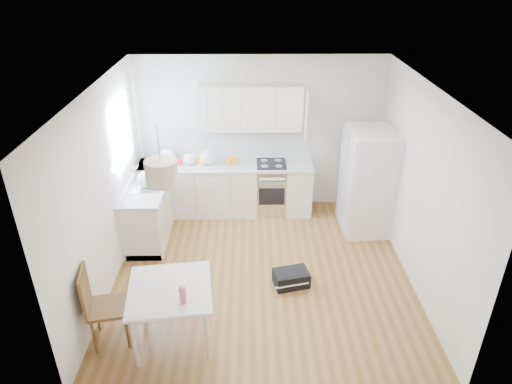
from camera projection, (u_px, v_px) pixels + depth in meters
floor at (262, 272)px, 6.65m from camera, size 4.20×4.20×0.00m
ceiling at (263, 89)px, 5.39m from camera, size 4.20×4.20×0.00m
wall_back at (259, 134)px, 7.88m from camera, size 4.20×0.00×4.20m
wall_left at (103, 191)px, 5.99m from camera, size 0.00×4.20×4.20m
wall_right at (421, 189)px, 6.05m from camera, size 0.00×4.20×4.20m
window_glassblock at (122, 132)px, 6.82m from camera, size 0.02×1.00×1.00m
cabinets_back at (226, 189)px, 8.03m from camera, size 3.00×0.60×0.88m
cabinets_left at (151, 206)px, 7.48m from camera, size 0.60×1.80×0.88m
counter_back at (225, 165)px, 7.81m from camera, size 3.02×0.64×0.04m
counter_left at (148, 181)px, 7.27m from camera, size 0.64×1.82×0.04m
backsplash_back at (225, 142)px, 7.93m from camera, size 3.00×0.01×0.58m
backsplash_left at (127, 164)px, 7.12m from camera, size 0.01×1.80×0.58m
upper_cabinets at (251, 108)px, 7.49m from camera, size 1.70×0.32×0.75m
range_oven at (271, 189)px, 8.04m from camera, size 0.50×0.61×0.88m
sink at (147, 182)px, 7.22m from camera, size 0.50×0.80×0.16m
refrigerator at (368, 181)px, 7.35m from camera, size 0.87×0.90×1.72m
dining_table at (170, 294)px, 5.23m from camera, size 1.05×1.05×0.74m
dining_chair at (108, 305)px, 5.28m from camera, size 0.51×0.51×1.03m
drink_bottle at (183, 293)px, 4.93m from camera, size 0.09×0.09×0.25m
gym_bag at (291, 278)px, 6.36m from camera, size 0.53×0.41×0.22m
pendant_lamp at (161, 172)px, 4.57m from camera, size 0.37×0.37×0.25m
grocery_bag_a at (168, 156)px, 7.79m from camera, size 0.28×0.24×0.26m
grocery_bag_b at (190, 159)px, 7.75m from camera, size 0.22×0.19×0.20m
grocery_bag_c at (209, 157)px, 7.74m from camera, size 0.29×0.25×0.26m
grocery_bag_d at (151, 169)px, 7.39m from camera, size 0.22×0.18×0.19m
grocery_bag_e at (147, 179)px, 6.99m from camera, size 0.29×0.25×0.27m
snack_orange at (232, 161)px, 7.79m from camera, size 0.20×0.17×0.12m
snack_yellow at (202, 161)px, 7.80m from camera, size 0.19×0.16×0.11m
snack_red at (178, 162)px, 7.77m from camera, size 0.19×0.15×0.11m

